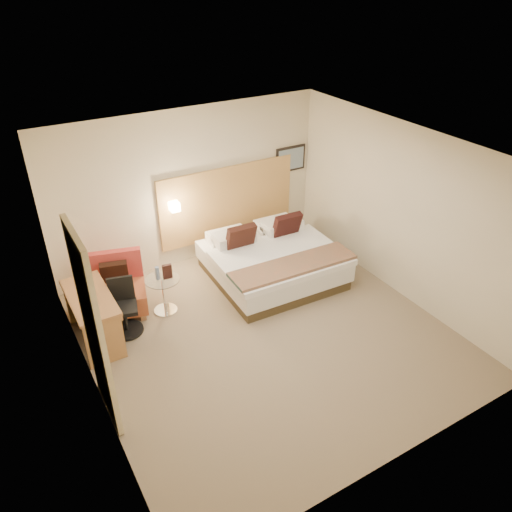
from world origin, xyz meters
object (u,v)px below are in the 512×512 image
desk_chair (124,311)px  lounge_chair (117,290)px  desk (93,305)px  bed (272,260)px  side_table (164,293)px

desk_chair → lounge_chair: bearing=83.2°
lounge_chair → desk: lounge_chair is taller
bed → lounge_chair: (-2.51, 0.43, 0.04)m
bed → desk: bed is taller
bed → lounge_chair: 2.54m
side_table → desk_chair: desk_chair is taller
desk → desk_chair: size_ratio=1.44×
side_table → lounge_chair: bearing=145.2°
lounge_chair → desk: bearing=-130.6°
lounge_chair → desk: (-0.47, -0.55, 0.23)m
side_table → bed: bearing=-0.5°
bed → desk_chair: bearing=-177.0°
lounge_chair → bed: bearing=-9.7°
desk → side_table: bearing=7.3°
desk_chair → side_table: bearing=13.0°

